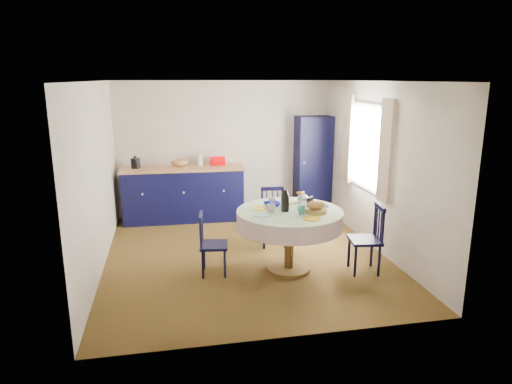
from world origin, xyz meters
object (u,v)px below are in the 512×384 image
(chair_right, at_px, (368,238))
(mug_a, at_px, (271,208))
(pantry_cabinet, at_px, (313,165))
(chair_left, at_px, (211,244))
(mug_b, at_px, (301,211))
(dining_table, at_px, (290,220))
(chair_far, at_px, (273,216))
(mug_c, at_px, (310,202))
(mug_d, at_px, (272,201))
(kitchen_counter, at_px, (183,193))
(cobalt_bowl, at_px, (272,205))

(chair_right, relative_size, mug_a, 7.53)
(pantry_cabinet, height_order, mug_a, pantry_cabinet)
(mug_a, bearing_deg, chair_left, 172.48)
(mug_b, bearing_deg, dining_table, 114.10)
(chair_far, relative_size, mug_c, 7.82)
(chair_left, height_order, mug_d, mug_d)
(kitchen_counter, bearing_deg, cobalt_bowl, -64.08)
(chair_left, distance_m, mug_c, 1.45)
(cobalt_bowl, bearing_deg, mug_a, -105.57)
(kitchen_counter, bearing_deg, chair_right, -49.65)
(chair_left, xyz_separation_m, mug_c, (1.37, 0.08, 0.47))
(chair_far, bearing_deg, mug_c, -64.03)
(kitchen_counter, bearing_deg, pantry_cabinet, 2.19)
(pantry_cabinet, bearing_deg, dining_table, -114.09)
(cobalt_bowl, bearing_deg, mug_c, -4.73)
(chair_far, bearing_deg, chair_right, -45.65)
(pantry_cabinet, xyz_separation_m, mug_c, (-0.85, -2.48, -0.03))
(dining_table, bearing_deg, chair_far, 89.03)
(dining_table, xyz_separation_m, chair_far, (0.02, 1.04, -0.27))
(chair_left, height_order, cobalt_bowl, cobalt_bowl)
(chair_right, distance_m, mug_b, 1.02)
(chair_far, bearing_deg, mug_d, -98.70)
(dining_table, height_order, mug_b, dining_table)
(kitchen_counter, xyz_separation_m, mug_c, (1.62, -2.44, 0.39))
(dining_table, distance_m, cobalt_bowl, 0.34)
(chair_left, distance_m, mug_d, 1.02)
(dining_table, bearing_deg, chair_right, -12.26)
(chair_left, xyz_separation_m, mug_b, (1.13, -0.31, 0.48))
(dining_table, distance_m, mug_c, 0.41)
(mug_d, bearing_deg, mug_b, -64.28)
(chair_right, bearing_deg, pantry_cabinet, -175.05)
(mug_d, height_order, cobalt_bowl, mug_d)
(chair_right, distance_m, mug_d, 1.38)
(mug_a, xyz_separation_m, cobalt_bowl, (0.06, 0.22, -0.02))
(pantry_cabinet, relative_size, mug_d, 17.68)
(kitchen_counter, height_order, chair_right, kitchen_counter)
(chair_far, xyz_separation_m, mug_b, (0.07, -1.24, 0.45))
(chair_far, bearing_deg, chair_left, -132.58)
(chair_far, bearing_deg, mug_a, -98.79)
(dining_table, height_order, cobalt_bowl, dining_table)
(mug_b, distance_m, cobalt_bowl, 0.51)
(kitchen_counter, relative_size, mug_b, 20.42)
(chair_right, xyz_separation_m, mug_a, (-1.27, 0.22, 0.43))
(cobalt_bowl, bearing_deg, dining_table, -49.33)
(dining_table, bearing_deg, mug_c, 29.25)
(mug_c, bearing_deg, mug_d, 163.04)
(mug_a, height_order, mug_b, mug_b)
(dining_table, bearing_deg, mug_b, -65.90)
(pantry_cabinet, relative_size, dining_table, 1.32)
(dining_table, relative_size, cobalt_bowl, 6.18)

